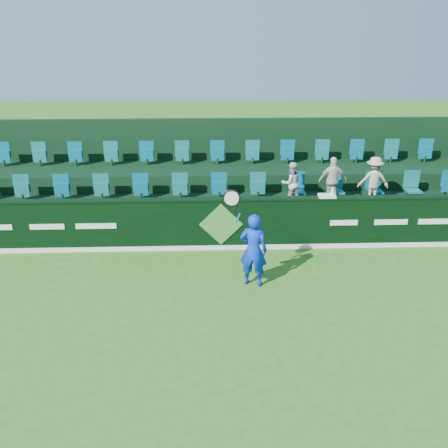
{
  "coord_description": "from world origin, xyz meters",
  "views": [
    {
      "loc": [
        -0.34,
        -7.64,
        5.38
      ],
      "look_at": [
        0.04,
        2.8,
        1.15
      ],
      "focal_mm": 40.0,
      "sensor_mm": 36.0,
      "label": 1
    }
  ],
  "objects_px": {
    "spectator_right": "(374,180)",
    "drinks_bottle": "(332,192)",
    "towel": "(327,196)",
    "spectator_middle": "(333,180)",
    "tennis_player": "(253,249)",
    "spectator_left": "(291,183)"
  },
  "relations": [
    {
      "from": "spectator_right",
      "to": "towel",
      "type": "xyz_separation_m",
      "value": [
        -1.52,
        -1.12,
        -0.05
      ]
    },
    {
      "from": "spectator_left",
      "to": "spectator_right",
      "type": "height_order",
      "value": "spectator_right"
    },
    {
      "from": "tennis_player",
      "to": "spectator_left",
      "type": "relative_size",
      "value": 2.01
    },
    {
      "from": "spectator_middle",
      "to": "drinks_bottle",
      "type": "relative_size",
      "value": 5.3
    },
    {
      "from": "spectator_left",
      "to": "spectator_right",
      "type": "relative_size",
      "value": 0.9
    },
    {
      "from": "towel",
      "to": "spectator_middle",
      "type": "bearing_deg",
      "value": 69.93
    },
    {
      "from": "tennis_player",
      "to": "spectator_right",
      "type": "distance_m",
      "value": 4.7
    },
    {
      "from": "spectator_left",
      "to": "towel",
      "type": "xyz_separation_m",
      "value": [
        0.71,
        -1.12,
        0.01
      ]
    },
    {
      "from": "spectator_left",
      "to": "drinks_bottle",
      "type": "xyz_separation_m",
      "value": [
        0.84,
        -1.12,
        0.1
      ]
    },
    {
      "from": "spectator_left",
      "to": "towel",
      "type": "bearing_deg",
      "value": 108.49
    },
    {
      "from": "spectator_middle",
      "to": "spectator_right",
      "type": "height_order",
      "value": "spectator_middle"
    },
    {
      "from": "spectator_right",
      "to": "towel",
      "type": "distance_m",
      "value": 1.89
    },
    {
      "from": "drinks_bottle",
      "to": "towel",
      "type": "bearing_deg",
      "value": 180.0
    },
    {
      "from": "spectator_right",
      "to": "drinks_bottle",
      "type": "bearing_deg",
      "value": 45.93
    },
    {
      "from": "drinks_bottle",
      "to": "spectator_right",
      "type": "bearing_deg",
      "value": 38.72
    },
    {
      "from": "tennis_player",
      "to": "drinks_bottle",
      "type": "bearing_deg",
      "value": 42.09
    },
    {
      "from": "towel",
      "to": "spectator_right",
      "type": "bearing_deg",
      "value": 36.3
    },
    {
      "from": "drinks_bottle",
      "to": "spectator_left",
      "type": "bearing_deg",
      "value": 126.88
    },
    {
      "from": "tennis_player",
      "to": "towel",
      "type": "bearing_deg",
      "value": 43.86
    },
    {
      "from": "spectator_left",
      "to": "towel",
      "type": "relative_size",
      "value": 2.77
    },
    {
      "from": "spectator_left",
      "to": "spectator_middle",
      "type": "bearing_deg",
      "value": 166.04
    },
    {
      "from": "towel",
      "to": "tennis_player",
      "type": "bearing_deg",
      "value": -136.14
    }
  ]
}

